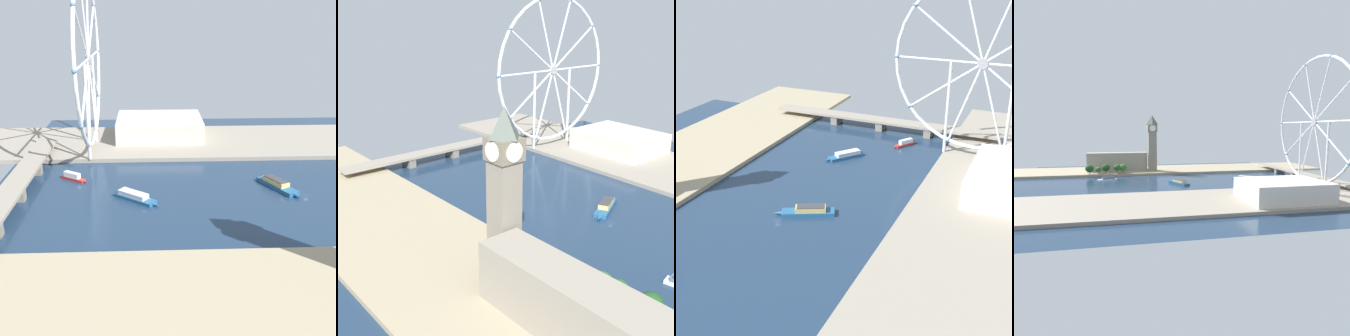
% 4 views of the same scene
% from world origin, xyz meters
% --- Properties ---
extents(ground_plane, '(389.16, 389.16, 0.00)m').
position_xyz_m(ground_plane, '(0.00, 0.00, 0.00)').
color(ground_plane, '#1E334C').
extents(riverbank_right, '(90.00, 520.00, 3.00)m').
position_xyz_m(riverbank_right, '(109.58, 0.00, 1.50)').
color(riverbank_right, gray).
rests_on(riverbank_right, ground_plane).
extents(ferris_wheel, '(130.32, 3.20, 133.65)m').
position_xyz_m(ferris_wheel, '(86.73, 139.53, 71.94)').
color(ferris_wheel, silver).
rests_on(ferris_wheel, riverbank_right).
extents(riverside_hall, '(54.24, 71.36, 17.28)m').
position_xyz_m(riverside_hall, '(121.65, 87.16, 11.64)').
color(riverside_hall, beige).
rests_on(riverside_hall, riverbank_right).
extents(river_bridge, '(201.16, 15.13, 9.24)m').
position_xyz_m(river_bridge, '(0.00, 176.71, 7.20)').
color(river_bridge, gray).
rests_on(river_bridge, ground_plane).
extents(tour_boat_0, '(35.57, 21.06, 5.86)m').
position_xyz_m(tour_boat_0, '(12.74, 14.35, 2.34)').
color(tour_boat_0, '#235684').
rests_on(tour_boat_0, ground_plane).
extents(tour_boat_1, '(23.76, 28.58, 4.84)m').
position_xyz_m(tour_boat_1, '(-1.86, 104.57, 2.07)').
color(tour_boat_1, '#235684').
rests_on(tour_boat_1, ground_plane).
extents(tour_boat_3, '(13.92, 19.40, 5.22)m').
position_xyz_m(tour_boat_3, '(31.50, 146.65, 2.19)').
color(tour_boat_3, '#B22D28').
rests_on(tour_boat_3, ground_plane).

